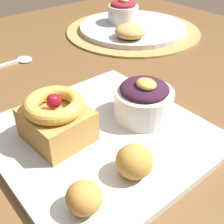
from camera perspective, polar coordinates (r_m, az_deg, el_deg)
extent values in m
cube|color=brown|center=(0.53, 5.31, 1.22)|extent=(1.20, 1.07, 0.04)
cylinder|color=brown|center=(1.29, 2.78, 4.58)|extent=(0.07, 0.07, 0.69)
cylinder|color=#AD894C|center=(0.82, 4.16, 15.83)|extent=(0.36, 0.36, 0.00)
cube|color=silver|center=(0.42, -2.13, -4.86)|extent=(0.28, 0.28, 0.01)
cube|color=#C68E47|center=(0.40, -10.87, -2.43)|extent=(0.09, 0.08, 0.05)
torus|color=#E5BC4C|center=(0.38, -11.40, 1.47)|extent=(0.08, 0.08, 0.02)
sphere|color=maroon|center=(0.38, -11.49, 2.10)|extent=(0.02, 0.02, 0.02)
cylinder|color=white|center=(0.43, 6.23, 1.62)|extent=(0.09, 0.09, 0.04)
ellipsoid|color=#38192D|center=(0.42, 6.46, 4.62)|extent=(0.07, 0.07, 0.02)
ellipsoid|color=#E5CC56|center=(0.41, 6.79, 5.51)|extent=(0.03, 0.03, 0.01)
ellipsoid|color=gold|center=(0.34, 4.44, -9.70)|extent=(0.04, 0.04, 0.04)
ellipsoid|color=gold|center=(0.31, -5.57, -16.54)|extent=(0.04, 0.04, 0.04)
cylinder|color=silver|center=(0.82, 4.18, 16.39)|extent=(0.29, 0.29, 0.01)
cylinder|color=silver|center=(0.83, 2.22, 18.80)|extent=(0.08, 0.08, 0.05)
ellipsoid|color=#A31E33|center=(0.82, 2.27, 20.60)|extent=(0.07, 0.07, 0.02)
ellipsoid|color=#E5CC56|center=(0.81, 2.37, 21.29)|extent=(0.03, 0.02, 0.01)
ellipsoid|color=tan|center=(0.72, 3.60, 15.65)|extent=(0.07, 0.07, 0.03)
ellipsoid|color=silver|center=(0.67, -16.97, 9.96)|extent=(0.04, 0.03, 0.00)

